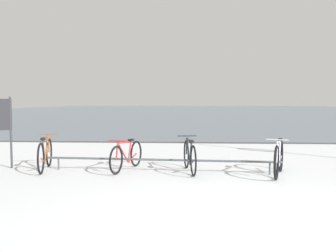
% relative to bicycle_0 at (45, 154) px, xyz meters
% --- Properties ---
extents(ground, '(80.00, 132.00, 0.08)m').
position_rel_bicycle_0_xyz_m(ground, '(4.15, 49.93, -0.41)').
color(ground, silver).
extents(bike_rack, '(5.40, 0.41, 0.31)m').
position_rel_bicycle_0_xyz_m(bike_rack, '(2.72, -0.08, -0.10)').
color(bike_rack, '#4C5156').
rests_on(bike_rack, ground).
extents(bicycle_0, '(0.50, 1.70, 0.83)m').
position_rel_bicycle_0_xyz_m(bicycle_0, '(0.00, 0.00, 0.00)').
color(bicycle_0, black).
rests_on(bicycle_0, ground).
extents(bicycle_1, '(0.60, 1.68, 0.75)m').
position_rel_bicycle_0_xyz_m(bicycle_1, '(1.91, 0.09, -0.03)').
color(bicycle_1, black).
rests_on(bicycle_1, ground).
extents(bicycle_2, '(0.46, 1.67, 0.80)m').
position_rel_bicycle_0_xyz_m(bicycle_2, '(3.38, -0.04, -0.01)').
color(bicycle_2, black).
rests_on(bicycle_2, ground).
extents(bicycle_3, '(0.65, 1.64, 0.83)m').
position_rel_bicycle_0_xyz_m(bicycle_3, '(5.32, -0.33, 0.00)').
color(bicycle_3, black).
rests_on(bicycle_3, ground).
extents(info_sign, '(0.54, 0.17, 1.72)m').
position_rel_bicycle_0_xyz_m(info_sign, '(-1.15, 0.14, 0.77)').
color(info_sign, '#33383D').
rests_on(info_sign, ground).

